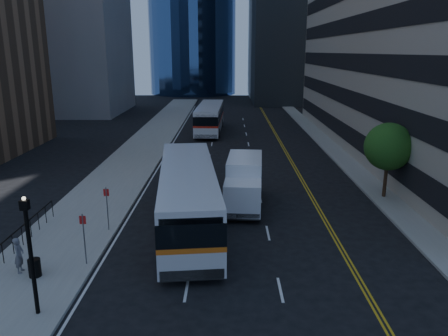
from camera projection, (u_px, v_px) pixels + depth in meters
name	position (u px, v px, depth m)	size (l,w,h in m)	color
ground	(262.00, 249.00, 22.43)	(160.00, 160.00, 0.00)	black
sidewalk_west	(146.00, 145.00, 46.64)	(5.00, 90.00, 0.15)	gray
sidewalk_east	(329.00, 146.00, 46.48)	(2.00, 90.00, 0.15)	gray
midrise_west	(61.00, 0.00, 68.34)	(18.00, 18.00, 35.00)	gray
street_tree	(389.00, 147.00, 29.13)	(3.20, 3.20, 5.10)	#332114
lamp_post	(30.00, 251.00, 16.01)	(0.28, 0.28, 4.56)	black
bus_front	(188.00, 195.00, 24.69)	(4.45, 13.88, 3.52)	silver
bus_rear	(210.00, 117.00, 54.42)	(3.26, 12.97, 3.32)	white
box_truck	(244.00, 182.00, 28.25)	(2.69, 6.59, 3.08)	white
trash_can	(35.00, 268.00, 19.30)	(0.54, 0.54, 0.81)	black
pedestrian	(19.00, 255.00, 19.56)	(0.61, 0.40, 1.66)	#5D5C64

